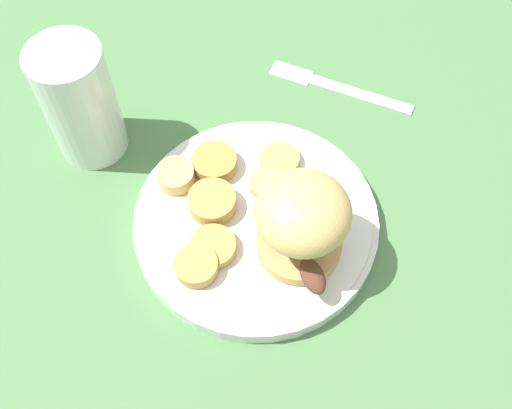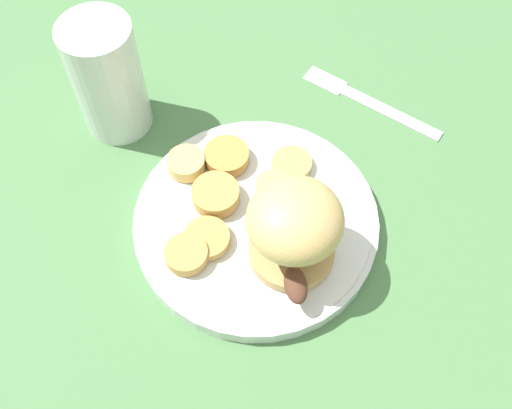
{
  "view_description": "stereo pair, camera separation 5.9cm",
  "coord_description": "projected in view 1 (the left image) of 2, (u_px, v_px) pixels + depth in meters",
  "views": [
    {
      "loc": [
        0.19,
        0.23,
        0.55
      ],
      "look_at": [
        0.0,
        0.0,
        0.05
      ],
      "focal_mm": 42.0,
      "sensor_mm": 36.0,
      "label": 1
    },
    {
      "loc": [
        0.15,
        0.26,
        0.55
      ],
      "look_at": [
        0.0,
        0.0,
        0.05
      ],
      "focal_mm": 42.0,
      "sensor_mm": 36.0,
      "label": 2
    }
  ],
  "objects": [
    {
      "name": "ground_plane",
      "position": [
        256.0,
        227.0,
        0.63
      ],
      "size": [
        4.0,
        4.0,
        0.0
      ],
      "primitive_type": "plane",
      "color": "#4C7A47"
    },
    {
      "name": "dinner_plate",
      "position": [
        256.0,
        222.0,
        0.62
      ],
      "size": [
        0.25,
        0.25,
        0.02
      ],
      "color": "silver",
      "rests_on": "ground_plane"
    },
    {
      "name": "sandwich",
      "position": [
        300.0,
        220.0,
        0.55
      ],
      "size": [
        0.09,
        0.12,
        0.1
      ],
      "color": "tan",
      "rests_on": "dinner_plate"
    },
    {
      "name": "potato_round_0",
      "position": [
        212.0,
        202.0,
        0.61
      ],
      "size": [
        0.05,
        0.05,
        0.02
      ],
      "primitive_type": "cylinder",
      "color": "tan",
      "rests_on": "dinner_plate"
    },
    {
      "name": "potato_round_1",
      "position": [
        214.0,
        162.0,
        0.63
      ],
      "size": [
        0.05,
        0.05,
        0.01
      ],
      "primitive_type": "cylinder",
      "color": "#BC8942",
      "rests_on": "dinner_plate"
    },
    {
      "name": "potato_round_2",
      "position": [
        176.0,
        176.0,
        0.62
      ],
      "size": [
        0.04,
        0.04,
        0.02
      ],
      "primitive_type": "cylinder",
      "color": "#DBB766",
      "rests_on": "dinner_plate"
    },
    {
      "name": "potato_round_3",
      "position": [
        280.0,
        159.0,
        0.64
      ],
      "size": [
        0.04,
        0.04,
        0.01
      ],
      "primitive_type": "cylinder",
      "color": "tan",
      "rests_on": "dinner_plate"
    },
    {
      "name": "potato_round_4",
      "position": [
        211.0,
        245.0,
        0.59
      ],
      "size": [
        0.05,
        0.05,
        0.01
      ],
      "primitive_type": "cylinder",
      "color": "tan",
      "rests_on": "dinner_plate"
    },
    {
      "name": "potato_round_5",
      "position": [
        196.0,
        266.0,
        0.57
      ],
      "size": [
        0.04,
        0.04,
        0.01
      ],
      "primitive_type": "cylinder",
      "color": "tan",
      "rests_on": "dinner_plate"
    },
    {
      "name": "potato_round_6",
      "position": [
        267.0,
        184.0,
        0.62
      ],
      "size": [
        0.04,
        0.04,
        0.01
      ],
      "primitive_type": "cylinder",
      "color": "#DBB766",
      "rests_on": "dinner_plate"
    },
    {
      "name": "fork",
      "position": [
        338.0,
        87.0,
        0.72
      ],
      "size": [
        0.1,
        0.17,
        0.0
      ],
      "color": "silver",
      "rests_on": "ground_plane"
    },
    {
      "name": "drinking_glass",
      "position": [
        80.0,
        103.0,
        0.62
      ],
      "size": [
        0.08,
        0.08,
        0.14
      ],
      "color": "silver",
      "rests_on": "ground_plane"
    }
  ]
}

